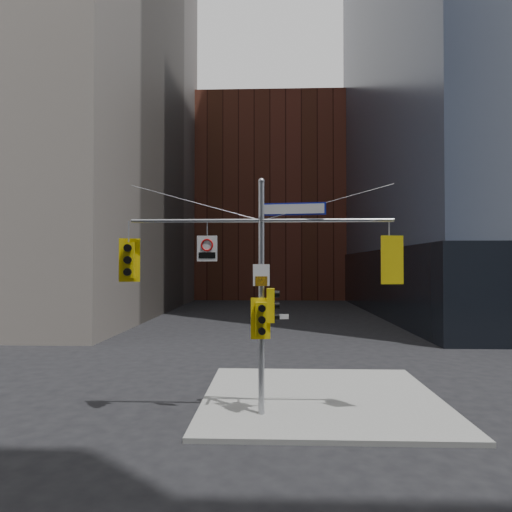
# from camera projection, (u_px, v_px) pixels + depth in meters

# --- Properties ---
(ground) EXTENTS (160.00, 160.00, 0.00)m
(ground) POSITION_uv_depth(u_px,v_px,m) (260.00, 445.00, 11.75)
(ground) COLOR black
(ground) RESTS_ON ground
(sidewalk_corner) EXTENTS (8.00, 8.00, 0.15)m
(sidewalk_corner) POSITION_uv_depth(u_px,v_px,m) (321.00, 398.00, 15.68)
(sidewalk_corner) COLOR gray
(sidewalk_corner) RESTS_ON ground
(brick_midrise) EXTENTS (26.00, 20.00, 28.00)m
(brick_midrise) POSITION_uv_depth(u_px,v_px,m) (270.00, 204.00, 69.98)
(brick_midrise) COLOR brown
(brick_midrise) RESTS_ON ground
(signal_assembly) EXTENTS (8.00, 0.80, 7.30)m
(signal_assembly) POSITION_uv_depth(u_px,v_px,m) (261.00, 273.00, 13.83)
(signal_assembly) COLOR #999BA1
(signal_assembly) RESTS_ON ground
(traffic_light_west_arm) EXTENTS (0.64, 0.56, 1.35)m
(traffic_light_west_arm) POSITION_uv_depth(u_px,v_px,m) (129.00, 260.00, 14.00)
(traffic_light_west_arm) COLOR #DBBE0B
(traffic_light_west_arm) RESTS_ON ground
(traffic_light_east_arm) EXTENTS (0.69, 0.61, 1.44)m
(traffic_light_east_arm) POSITION_uv_depth(u_px,v_px,m) (389.00, 260.00, 13.70)
(traffic_light_east_arm) COLOR #DBBE0B
(traffic_light_east_arm) RESTS_ON ground
(traffic_light_pole_side) EXTENTS (0.39, 0.33, 1.03)m
(traffic_light_pole_side) POSITION_uv_depth(u_px,v_px,m) (272.00, 305.00, 13.80)
(traffic_light_pole_side) COLOR #DBBE0B
(traffic_light_pole_side) RESTS_ON ground
(traffic_light_pole_front) EXTENTS (0.59, 0.51, 1.24)m
(traffic_light_pole_front) POSITION_uv_depth(u_px,v_px,m) (261.00, 319.00, 13.53)
(traffic_light_pole_front) COLOR #DBBE0B
(traffic_light_pole_front) RESTS_ON ground
(street_sign_blade) EXTENTS (1.95, 0.29, 0.38)m
(street_sign_blade) POSITION_uv_depth(u_px,v_px,m) (294.00, 209.00, 13.83)
(street_sign_blade) COLOR #101B99
(street_sign_blade) RESTS_ON ground
(regulatory_sign_arm) EXTENTS (0.63, 0.11, 0.78)m
(regulatory_sign_arm) POSITION_uv_depth(u_px,v_px,m) (207.00, 248.00, 13.88)
(regulatory_sign_arm) COLOR silver
(regulatory_sign_arm) RESTS_ON ground
(regulatory_sign_pole) EXTENTS (0.50, 0.08, 0.66)m
(regulatory_sign_pole) POSITION_uv_depth(u_px,v_px,m) (261.00, 276.00, 13.71)
(regulatory_sign_pole) COLOR silver
(regulatory_sign_pole) RESTS_ON ground
(street_blade_ew) EXTENTS (0.75, 0.11, 0.15)m
(street_blade_ew) POSITION_uv_depth(u_px,v_px,m) (276.00, 317.00, 13.79)
(street_blade_ew) COLOR silver
(street_blade_ew) RESTS_ON ground
(street_blade_ns) EXTENTS (0.06, 0.69, 0.14)m
(street_blade_ns) POSITION_uv_depth(u_px,v_px,m) (262.00, 327.00, 14.25)
(street_blade_ns) COLOR #145926
(street_blade_ns) RESTS_ON ground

